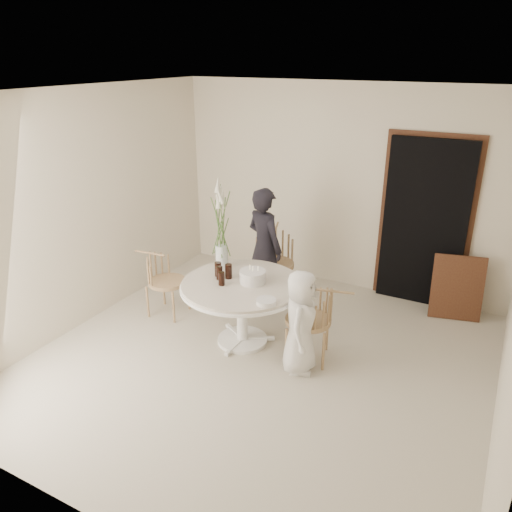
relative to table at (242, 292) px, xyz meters
The scene contains 18 objects.
ground 0.75m from the table, 35.54° to the right, with size 4.50×4.50×0.00m, color beige.
room_shell 1.09m from the table, 35.54° to the right, with size 4.50×4.50×4.50m.
doorway 2.49m from the table, 52.29° to the left, with size 1.00×0.10×2.10m, color black.
door_trim 2.53m from the table, 52.85° to the left, with size 1.12×0.03×2.22m, color #54321D.
table is the anchor object (origin of this frame).
picture_frame 2.64m from the table, 40.22° to the left, with size 0.60×0.04×0.79m, color #54321D.
chair_far 1.22m from the table, 99.18° to the left, with size 0.63×0.65×0.92m.
chair_right 0.88m from the table, ahead, with size 0.56×0.53×0.83m.
chair_left 1.25m from the table, behind, with size 0.50×0.47×0.79m.
girl 1.00m from the table, 102.77° to the left, with size 0.56×0.37×1.53m, color black.
boy 0.79m from the table, 13.52° to the right, with size 0.53×0.35×1.09m, color white.
birthday_cake 0.22m from the table, 31.33° to the left, with size 0.28×0.28×0.19m.
cola_tumbler_a 0.37m from the table, behind, with size 0.07×0.07×0.16m, color black.
cola_tumbler_b 0.29m from the table, 136.75° to the right, with size 0.07×0.07×0.15m, color black.
cola_tumbler_c 0.27m from the table, 169.95° to the left, with size 0.08×0.08×0.16m, color black.
cola_tumbler_d 0.32m from the table, behind, with size 0.07×0.07×0.15m, color black.
plate_stack 0.57m from the table, 34.94° to the right, with size 0.20×0.20×0.05m, color silver.
flower_vase 0.76m from the table, 147.31° to the left, with size 0.14×0.14×1.04m.
Camera 1 is at (2.05, -3.95, 3.02)m, focal length 35.00 mm.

